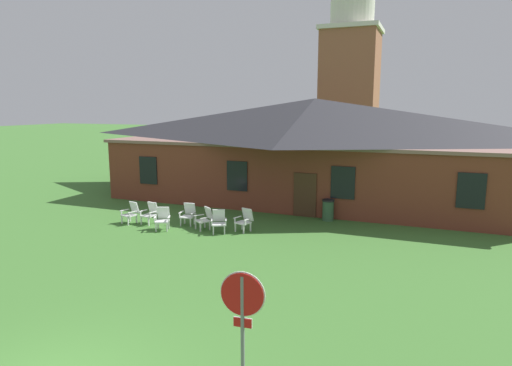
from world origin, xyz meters
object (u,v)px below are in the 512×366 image
Objects in this scene: lawn_chair_middle at (188,214)px; lawn_chair_under_eave at (245,219)px; lawn_chair_near_door at (150,213)px; lawn_chair_right_end at (205,218)px; lawn_chair_far_side at (219,221)px; lawn_chair_by_porch at (131,212)px; lawn_chair_left_end at (163,218)px; trash_bin at (328,210)px; stop_sign at (242,312)px.

lawn_chair_under_eave is at bearing -0.51° from lawn_chair_middle.
lawn_chair_right_end is (2.75, 0.06, 0.00)m from lawn_chair_near_door.
lawn_chair_middle and lawn_chair_far_side have the same top height.
lawn_chair_under_eave is (5.27, 0.70, 0.00)m from lawn_chair_by_porch.
lawn_chair_left_end is at bearing -30.20° from lawn_chair_near_door.
lawn_chair_near_door is at bearing 177.40° from lawn_chair_far_side.
lawn_chair_left_end is at bearing -169.20° from lawn_chair_far_side.
lawn_chair_under_eave is at bearing -133.56° from trash_bin.
lawn_chair_far_side is (4.34, 0.11, 0.00)m from lawn_chair_by_porch.
lawn_chair_near_door is at bearing -178.78° from lawn_chair_right_end.
lawn_chair_near_door is 1.00× the size of lawn_chair_left_end.
stop_sign is at bearing -61.36° from lawn_chair_far_side.
lawn_chair_left_end is (-7.60, 9.00, -1.24)m from stop_sign.
lawn_chair_middle is 2.73m from lawn_chair_under_eave.
stop_sign is 2.57× the size of lawn_chair_under_eave.
lawn_chair_near_door and lawn_chair_middle have the same top height.
lawn_chair_near_door and lawn_chair_left_end have the same top height.
lawn_chair_near_door is 4.45m from lawn_chair_under_eave.
lawn_chair_by_porch is 1.00× the size of lawn_chair_far_side.
lawn_chair_right_end is (-5.93, 9.68, -1.24)m from stop_sign.
lawn_chair_near_door is 1.00× the size of lawn_chair_middle.
lawn_chair_by_porch is 1.00× the size of lawn_chair_right_end.
lawn_chair_under_eave is 4.18m from trash_bin.
lawn_chair_far_side is 5.25m from trash_bin.
lawn_chair_middle is (0.62, 1.09, 0.00)m from lawn_chair_left_end.
lawn_chair_far_side is at bearing -2.60° from lawn_chair_near_door.
lawn_chair_right_end is (1.05, -0.40, 0.00)m from lawn_chair_middle.
lawn_chair_near_door is at bearing 132.04° from stop_sign.
lawn_chair_by_porch and lawn_chair_middle have the same top height.
lawn_chair_middle is at bearing 15.25° from lawn_chair_near_door.
lawn_chair_left_end is 2.48m from lawn_chair_far_side.
trash_bin is at bearing 25.37° from lawn_chair_near_door.
lawn_chair_near_door is 8.09m from trash_bin.
lawn_chair_left_end and lawn_chair_under_eave have the same top height.
lawn_chair_under_eave is (3.36, 1.06, 0.00)m from lawn_chair_left_end.
lawn_chair_near_door is 1.00× the size of lawn_chair_right_end.
lawn_chair_under_eave is at bearing 32.92° from lawn_chair_far_side.
stop_sign is at bearing -47.96° from lawn_chair_near_door.
lawn_chair_middle is at bearing 124.69° from stop_sign.
stop_sign is 13.01m from lawn_chair_near_door.
lawn_chair_right_end is (1.67, 0.68, 0.00)m from lawn_chair_left_end.
lawn_chair_far_side is (1.81, -0.62, 0.00)m from lawn_chair_middle.
lawn_chair_far_side is at bearing 10.80° from lawn_chair_left_end.
lawn_chair_right_end is at bearing -167.28° from lawn_chair_under_eave.
lawn_chair_near_door is 1.00× the size of lawn_chair_far_side.
stop_sign reaches higher than lawn_chair_right_end.
lawn_chair_middle is at bearing -151.85° from trash_bin.
stop_sign is 11.42m from lawn_chair_right_end.
lawn_chair_under_eave is 0.98× the size of trash_bin.
trash_bin is (2.88, 3.03, -0.00)m from lawn_chair_under_eave.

